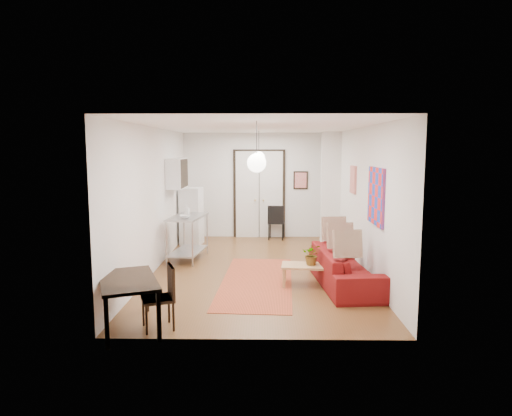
{
  "coord_description": "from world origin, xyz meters",
  "views": [
    {
      "loc": [
        0.09,
        -9.18,
        2.48
      ],
      "look_at": [
        -0.04,
        0.19,
        1.25
      ],
      "focal_mm": 32.0,
      "sensor_mm": 36.0,
      "label": 1
    }
  ],
  "objects_px": {
    "sofa": "(345,268)",
    "dining_chair_near": "(159,291)",
    "dining_chair_far": "(159,291)",
    "dining_table": "(128,284)",
    "black_side_chair": "(276,219)",
    "coffee_table": "(306,268)",
    "fridge": "(192,216)",
    "kitchen_counter": "(188,231)"
  },
  "relations": [
    {
      "from": "coffee_table",
      "to": "fridge",
      "type": "height_order",
      "value": "fridge"
    },
    {
      "from": "dining_table",
      "to": "dining_chair_far",
      "type": "xyz_separation_m",
      "value": [
        0.4,
        0.09,
        -0.12
      ]
    },
    {
      "from": "sofa",
      "to": "kitchen_counter",
      "type": "xyz_separation_m",
      "value": [
        -3.16,
        1.92,
        0.32
      ]
    },
    {
      "from": "kitchen_counter",
      "to": "dining_chair_near",
      "type": "xyz_separation_m",
      "value": [
        0.23,
        -3.86,
        -0.15
      ]
    },
    {
      "from": "kitchen_counter",
      "to": "dining_chair_far",
      "type": "bearing_deg",
      "value": -78.76
    },
    {
      "from": "coffee_table",
      "to": "black_side_chair",
      "type": "height_order",
      "value": "black_side_chair"
    },
    {
      "from": "dining_table",
      "to": "black_side_chair",
      "type": "height_order",
      "value": "black_side_chair"
    },
    {
      "from": "sofa",
      "to": "kitchen_counter",
      "type": "height_order",
      "value": "kitchen_counter"
    },
    {
      "from": "fridge",
      "to": "dining_chair_far",
      "type": "height_order",
      "value": "fridge"
    },
    {
      "from": "sofa",
      "to": "dining_table",
      "type": "xyz_separation_m",
      "value": [
        -3.34,
        -2.03,
        0.29
      ]
    },
    {
      "from": "fridge",
      "to": "dining_table",
      "type": "bearing_deg",
      "value": -82.0
    },
    {
      "from": "fridge",
      "to": "black_side_chair",
      "type": "distance_m",
      "value": 2.35
    },
    {
      "from": "dining_chair_near",
      "to": "sofa",
      "type": "bearing_deg",
      "value": 101.84
    },
    {
      "from": "kitchen_counter",
      "to": "dining_table",
      "type": "height_order",
      "value": "kitchen_counter"
    },
    {
      "from": "coffee_table",
      "to": "dining_table",
      "type": "height_order",
      "value": "dining_table"
    },
    {
      "from": "sofa",
      "to": "fridge",
      "type": "xyz_separation_m",
      "value": [
        -3.34,
        3.62,
        0.4
      ]
    },
    {
      "from": "sofa",
      "to": "kitchen_counter",
      "type": "relative_size",
      "value": 1.67
    },
    {
      "from": "dining_chair_near",
      "to": "black_side_chair",
      "type": "relative_size",
      "value": 0.92
    },
    {
      "from": "kitchen_counter",
      "to": "fridge",
      "type": "relative_size",
      "value": 0.93
    },
    {
      "from": "sofa",
      "to": "kitchen_counter",
      "type": "bearing_deg",
      "value": 53.75
    },
    {
      "from": "dining_table",
      "to": "fridge",
      "type": "bearing_deg",
      "value": 90.0
    },
    {
      "from": "fridge",
      "to": "dining_chair_near",
      "type": "bearing_deg",
      "value": -77.84
    },
    {
      "from": "coffee_table",
      "to": "dining_chair_near",
      "type": "distance_m",
      "value": 2.95
    },
    {
      "from": "coffee_table",
      "to": "dining_chair_near",
      "type": "height_order",
      "value": "dining_chair_near"
    },
    {
      "from": "coffee_table",
      "to": "dining_chair_near",
      "type": "relative_size",
      "value": 1.05
    },
    {
      "from": "coffee_table",
      "to": "black_side_chair",
      "type": "xyz_separation_m",
      "value": [
        -0.42,
        4.39,
        0.22
      ]
    },
    {
      "from": "dining_table",
      "to": "black_side_chair",
      "type": "relative_size",
      "value": 1.53
    },
    {
      "from": "sofa",
      "to": "coffee_table",
      "type": "xyz_separation_m",
      "value": [
        -0.7,
        -0.02,
        0.01
      ]
    },
    {
      "from": "sofa",
      "to": "fridge",
      "type": "height_order",
      "value": "fridge"
    },
    {
      "from": "dining_chair_near",
      "to": "dining_chair_far",
      "type": "xyz_separation_m",
      "value": [
        0.0,
        0.0,
        0.0
      ]
    },
    {
      "from": "sofa",
      "to": "dining_chair_near",
      "type": "height_order",
      "value": "dining_chair_near"
    },
    {
      "from": "dining_chair_far",
      "to": "black_side_chair",
      "type": "relative_size",
      "value": 0.92
    },
    {
      "from": "kitchen_counter",
      "to": "black_side_chair",
      "type": "relative_size",
      "value": 1.44
    },
    {
      "from": "coffee_table",
      "to": "sofa",
      "type": "bearing_deg",
      "value": 1.87
    },
    {
      "from": "kitchen_counter",
      "to": "sofa",
      "type": "bearing_deg",
      "value": -23.42
    },
    {
      "from": "coffee_table",
      "to": "fridge",
      "type": "bearing_deg",
      "value": 125.93
    },
    {
      "from": "kitchen_counter",
      "to": "dining_table",
      "type": "distance_m",
      "value": 3.95
    },
    {
      "from": "dining_chair_far",
      "to": "black_side_chair",
      "type": "xyz_separation_m",
      "value": [
        1.82,
        6.3,
        0.05
      ]
    },
    {
      "from": "coffee_table",
      "to": "fridge",
      "type": "distance_m",
      "value": 4.51
    },
    {
      "from": "coffee_table",
      "to": "dining_chair_near",
      "type": "bearing_deg",
      "value": -139.33
    },
    {
      "from": "dining_chair_far",
      "to": "black_side_chair",
      "type": "bearing_deg",
      "value": 142.26
    },
    {
      "from": "sofa",
      "to": "dining_chair_far",
      "type": "xyz_separation_m",
      "value": [
        -2.93,
        -1.94,
        0.17
      ]
    }
  ]
}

